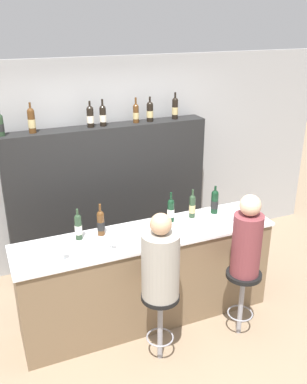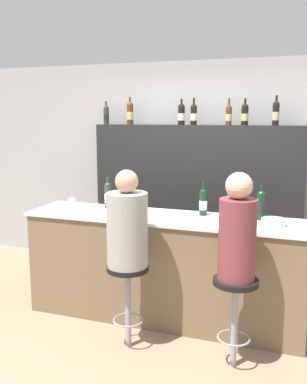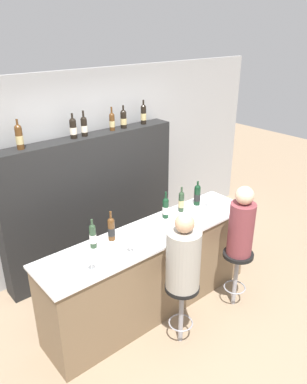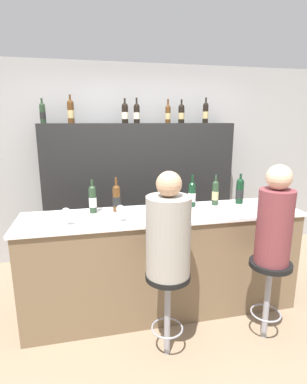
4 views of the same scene
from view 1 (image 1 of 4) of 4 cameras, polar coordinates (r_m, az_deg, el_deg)
The scene contains 24 objects.
ground_plane at distance 4.64m, azimuth 0.66°, elevation -18.32°, with size 16.00×16.00×0.00m, color #8C755B.
wall_back at distance 5.45m, azimuth -6.76°, elevation 3.80°, with size 6.40×0.05×2.60m.
bar_counter at distance 4.55m, azimuth -0.83°, elevation -11.21°, with size 2.66×0.63×1.02m.
back_bar_cabinet at distance 5.39m, azimuth -5.88°, elevation -0.74°, with size 2.49×0.28×1.84m.
wine_bottle_counter_0 at distance 4.19m, azimuth -9.99°, elevation -4.56°, with size 0.07×0.07×0.32m.
wine_bottle_counter_1 at distance 4.24m, azimuth -7.05°, elevation -4.08°, with size 0.08×0.08×0.33m.
wine_bottle_counter_2 at distance 4.48m, azimuth 2.32°, elevation -2.41°, with size 0.07×0.07×0.33m.
wine_bottle_counter_3 at distance 4.59m, azimuth 5.19°, elevation -1.86°, with size 0.07×0.07×0.32m.
wine_bottle_counter_4 at distance 4.71m, azimuth 8.16°, elevation -1.26°, with size 0.08×0.08×0.32m.
wine_bottle_backbar_0 at distance 4.87m, azimuth -19.73°, elevation 8.44°, with size 0.07×0.07×0.29m.
wine_bottle_backbar_1 at distance 4.89m, azimuth -15.96°, elevation 9.18°, with size 0.08×0.08×0.33m.
wine_bottle_backbar_2 at distance 5.02m, azimuth -8.43°, elevation 9.94°, with size 0.08×0.08×0.30m.
wine_bottle_backbar_3 at distance 5.05m, azimuth -6.77°, elevation 10.11°, with size 0.08×0.08×0.31m.
wine_bottle_backbar_4 at distance 5.18m, azimuth -2.36°, elevation 10.48°, with size 0.07×0.07×0.30m.
wine_bottle_backbar_5 at distance 5.25m, azimuth -0.49°, elevation 10.71°, with size 0.08×0.08×0.30m.
wine_bottle_backbar_6 at distance 5.38m, azimuth 2.88°, elevation 11.12°, with size 0.08×0.08×0.33m.
wine_glass_0 at distance 3.88m, azimuth -12.05°, elevation -7.45°, with size 0.08×0.08×0.16m.
wine_glass_1 at distance 3.97m, azimuth -5.68°, elevation -6.33°, with size 0.07×0.07×0.15m.
metal_bowl at distance 4.69m, azimuth 10.51°, elevation -2.99°, with size 0.21×0.21×0.06m.
tasting_menu at distance 4.25m, azimuth 2.85°, elevation -5.81°, with size 0.21×0.30×0.00m.
bar_stool_left at distance 4.04m, azimuth 0.90°, elevation -15.41°, with size 0.35×0.35×0.72m.
guest_seated_left at distance 3.75m, azimuth 0.95°, elevation -9.29°, with size 0.34×0.34×0.80m.
bar_stool_right at distance 4.41m, azimuth 11.79°, elevation -12.30°, with size 0.35×0.35×0.72m.
guest_seated_right at distance 4.13m, azimuth 12.37°, elevation -6.20°, with size 0.28×0.28×0.82m.
Camera 1 is at (-1.43, -3.21, 3.04)m, focal length 40.00 mm.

